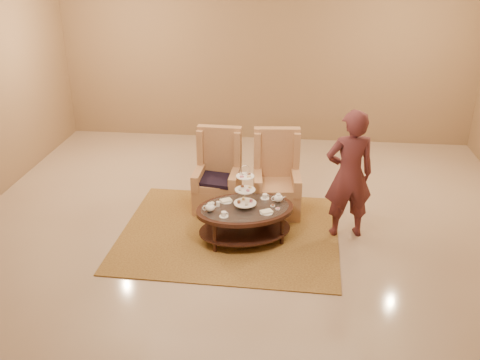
# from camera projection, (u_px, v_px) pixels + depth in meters

# --- Properties ---
(ground) EXTENTS (8.00, 8.00, 0.00)m
(ground) POSITION_uv_depth(u_px,v_px,m) (245.00, 238.00, 7.30)
(ground) COLOR tan
(ground) RESTS_ON ground
(ceiling) EXTENTS (8.00, 8.00, 0.02)m
(ceiling) POSITION_uv_depth(u_px,v_px,m) (245.00, 238.00, 7.30)
(ceiling) COLOR silver
(ceiling) RESTS_ON ground
(wall_back) EXTENTS (8.00, 0.04, 3.50)m
(wall_back) POSITION_uv_depth(u_px,v_px,m) (266.00, 52.00, 10.19)
(wall_back) COLOR #977652
(wall_back) RESTS_ON ground
(rug) EXTENTS (3.03, 2.54, 0.02)m
(rug) POSITION_uv_depth(u_px,v_px,m) (230.00, 233.00, 7.41)
(rug) COLOR olive
(rug) RESTS_ON ground
(tea_table) EXTENTS (1.53, 1.27, 1.09)m
(tea_table) POSITION_uv_depth(u_px,v_px,m) (245.00, 213.00, 7.10)
(tea_table) COLOR black
(tea_table) RESTS_ON ground
(armchair_left) EXTENTS (0.67, 0.69, 1.21)m
(armchair_left) POSITION_uv_depth(u_px,v_px,m) (218.00, 181.00, 8.00)
(armchair_left) COLOR tan
(armchair_left) RESTS_ON ground
(armchair_right) EXTENTS (0.73, 0.75, 1.24)m
(armchair_right) POSITION_uv_depth(u_px,v_px,m) (276.00, 185.00, 7.87)
(armchair_right) COLOR tan
(armchair_right) RESTS_ON ground
(person) EXTENTS (0.73, 0.55, 1.79)m
(person) POSITION_uv_depth(u_px,v_px,m) (349.00, 175.00, 7.03)
(person) COLOR #532327
(person) RESTS_ON ground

